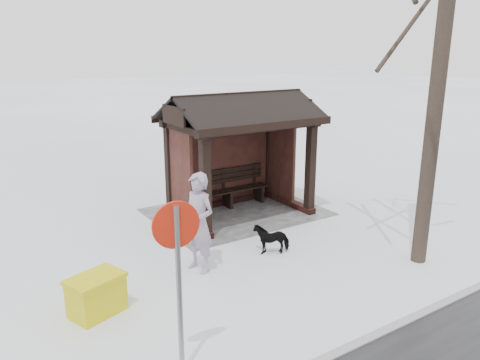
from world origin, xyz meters
name	(u,v)px	position (x,y,z in m)	size (l,w,h in m)	color
ground	(241,214)	(0.00, 0.00, 0.00)	(120.00, 120.00, 0.00)	white
kerb	(427,311)	(0.00, 5.50, 0.01)	(120.00, 0.15, 0.06)	gray
trampled_patch	(236,212)	(0.00, -0.20, 0.01)	(4.20, 3.20, 0.02)	gray
bus_shelter	(237,130)	(0.00, -0.16, 2.17)	(3.60, 2.40, 3.09)	#331612
pedestrian	(199,223)	(2.36, 2.18, 0.96)	(0.70, 0.46, 1.91)	gray
dog	(271,238)	(0.71, 2.26, 0.30)	(0.33, 0.72, 0.61)	black
grit_bin	(96,295)	(4.45, 2.65, 0.33)	(0.99, 0.82, 0.65)	#C1B60B
road_sign	(177,253)	(3.95, 4.65, 1.69)	(0.60, 0.12, 2.35)	gray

